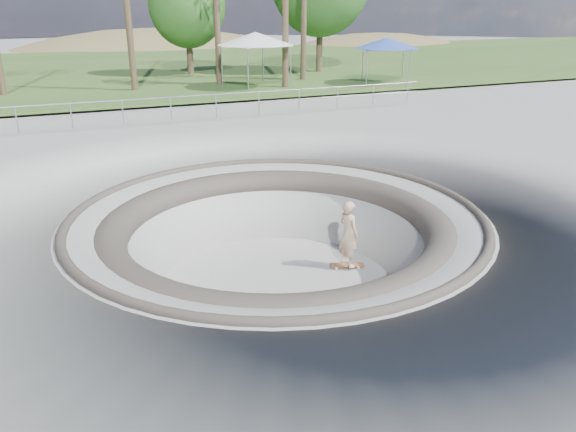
# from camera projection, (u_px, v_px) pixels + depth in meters

# --- Properties ---
(ground) EXTENTS (180.00, 180.00, 0.00)m
(ground) POSITION_uv_depth(u_px,v_px,m) (277.00, 215.00, 13.82)
(ground) COLOR gray
(ground) RESTS_ON ground
(skate_bowl) EXTENTS (14.00, 14.00, 4.10)m
(skate_bowl) POSITION_uv_depth(u_px,v_px,m) (277.00, 281.00, 14.47)
(skate_bowl) COLOR gray
(skate_bowl) RESTS_ON ground
(grass_strip) EXTENTS (180.00, 36.00, 0.12)m
(grass_strip) POSITION_uv_depth(u_px,v_px,m) (110.00, 69.00, 42.98)
(grass_strip) COLOR #325823
(grass_strip) RESTS_ON ground
(distant_hills) EXTENTS (103.20, 45.00, 28.60)m
(distant_hills) POSITION_uv_depth(u_px,v_px,m) (127.00, 110.00, 66.86)
(distant_hills) COLOR brown
(distant_hills) RESTS_ON ground
(safety_railing) EXTENTS (25.00, 0.06, 1.03)m
(safety_railing) POSITION_uv_depth(u_px,v_px,m) (171.00, 109.00, 23.90)
(safety_railing) COLOR #999BA2
(safety_railing) RESTS_ON ground
(skateboard) EXTENTS (0.94, 0.56, 0.09)m
(skateboard) POSITION_uv_depth(u_px,v_px,m) (347.00, 265.00, 15.34)
(skateboard) COLOR #92553A
(skateboard) RESTS_ON ground
(skater) EXTENTS (0.57, 0.75, 1.84)m
(skater) POSITION_uv_depth(u_px,v_px,m) (349.00, 233.00, 15.01)
(skater) COLOR tan
(skater) RESTS_ON skateboard
(canopy_white) EXTENTS (5.98, 5.98, 3.10)m
(canopy_white) POSITION_uv_depth(u_px,v_px,m) (255.00, 39.00, 32.01)
(canopy_white) COLOR #999BA2
(canopy_white) RESTS_ON ground
(canopy_blue) EXTENTS (4.89, 4.89, 2.72)m
(canopy_blue) POSITION_uv_depth(u_px,v_px,m) (387.00, 43.00, 33.67)
(canopy_blue) COLOR #999BA2
(canopy_blue) RESTS_ON ground
(bushy_tree_mid) EXTENTS (5.17, 4.70, 7.46)m
(bushy_tree_mid) POSITION_uv_depth(u_px,v_px,m) (187.00, 5.00, 37.66)
(bushy_tree_mid) COLOR brown
(bushy_tree_mid) RESTS_ON ground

